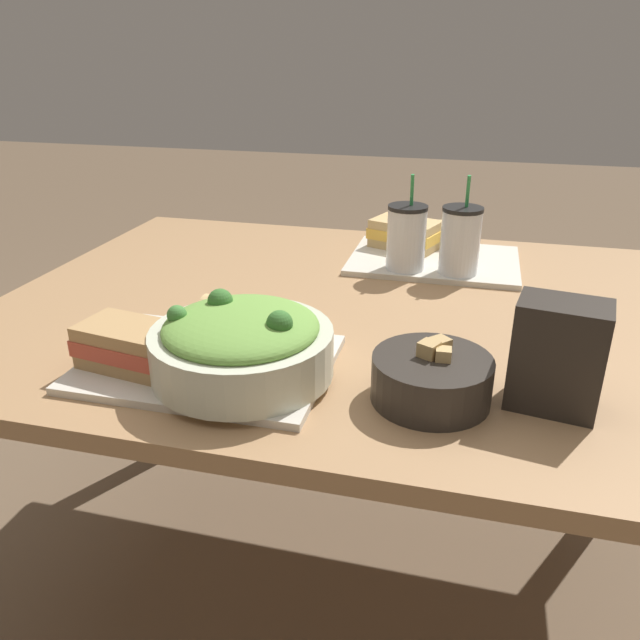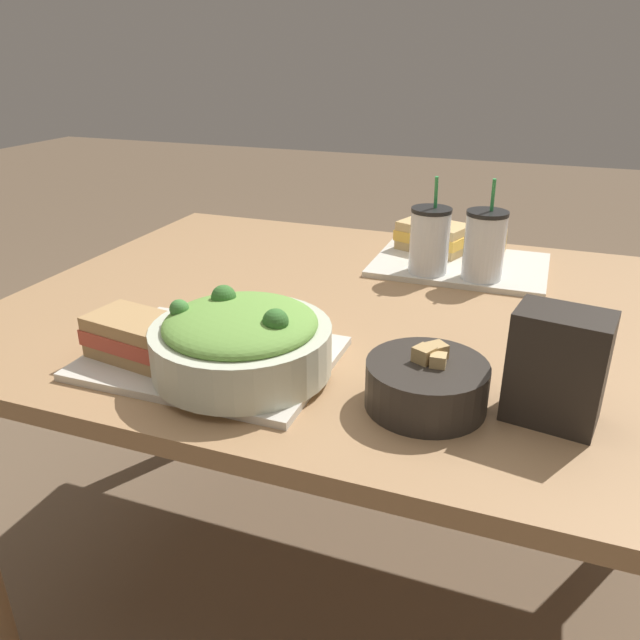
% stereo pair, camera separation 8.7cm
% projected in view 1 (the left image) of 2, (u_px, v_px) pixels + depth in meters
% --- Properties ---
extents(ground_plane, '(12.00, 12.00, 0.00)m').
position_uv_depth(ground_plane, '(349.00, 585.00, 1.45)').
color(ground_plane, brown).
extents(dining_table, '(1.35, 1.00, 0.71)m').
position_uv_depth(dining_table, '(355.00, 345.00, 1.20)').
color(dining_table, '#A37A51').
rests_on(dining_table, ground_plane).
extents(tray_near, '(0.36, 0.27, 0.01)m').
position_uv_depth(tray_near, '(208.00, 363.00, 0.94)').
color(tray_near, beige).
rests_on(tray_near, dining_table).
extents(tray_far, '(0.36, 0.27, 0.01)m').
position_uv_depth(tray_far, '(434.00, 261.00, 1.38)').
color(tray_far, beige).
rests_on(tray_far, dining_table).
extents(salad_bowl, '(0.26, 0.26, 0.11)m').
position_uv_depth(salad_bowl, '(242.00, 343.00, 0.88)').
color(salad_bowl, beige).
rests_on(salad_bowl, tray_near).
extents(soup_bowl, '(0.16, 0.16, 0.08)m').
position_uv_depth(soup_bowl, '(432.00, 377.00, 0.84)').
color(soup_bowl, '#2D2823').
rests_on(soup_bowl, dining_table).
extents(sandwich_near, '(0.16, 0.11, 0.06)m').
position_uv_depth(sandwich_near, '(129.00, 345.00, 0.91)').
color(sandwich_near, tan).
rests_on(sandwich_near, tray_near).
extents(baguette_near, '(0.17, 0.07, 0.06)m').
position_uv_depth(baguette_near, '(253.00, 318.00, 1.00)').
color(baguette_near, tan).
rests_on(baguette_near, tray_near).
extents(sandwich_far, '(0.18, 0.14, 0.06)m').
position_uv_depth(sandwich_far, '(405.00, 234.00, 1.44)').
color(sandwich_far, tan).
rests_on(sandwich_far, tray_far).
extents(baguette_far, '(0.15, 0.08, 0.06)m').
position_uv_depth(baguette_far, '(446.00, 233.00, 1.45)').
color(baguette_far, tan).
rests_on(baguette_far, tray_far).
extents(drink_cup_dark, '(0.08, 0.08, 0.20)m').
position_uv_depth(drink_cup_dark, '(406.00, 239.00, 1.29)').
color(drink_cup_dark, silver).
rests_on(drink_cup_dark, tray_far).
extents(drink_cup_red, '(0.08, 0.08, 0.20)m').
position_uv_depth(drink_cup_red, '(460.00, 243.00, 1.27)').
color(drink_cup_red, silver).
rests_on(drink_cup_red, tray_far).
extents(chip_bag, '(0.13, 0.10, 0.15)m').
position_uv_depth(chip_bag, '(558.00, 356.00, 0.81)').
color(chip_bag, '#28231E').
rests_on(chip_bag, dining_table).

